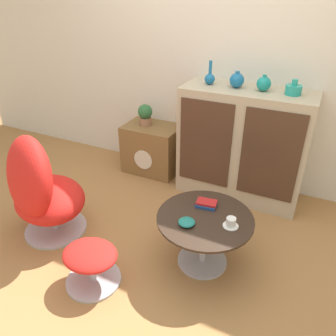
{
  "coord_description": "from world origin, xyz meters",
  "views": [
    {
      "loc": [
        0.92,
        -1.59,
        1.79
      ],
      "look_at": [
        -0.04,
        0.39,
        0.55
      ],
      "focal_mm": 35.0,
      "sensor_mm": 36.0,
      "label": 1
    }
  ],
  "objects_px": {
    "sideboard": "(242,145)",
    "coffee_table": "(204,230)",
    "vase_leftmost": "(209,78)",
    "vase_rightmost": "(294,89)",
    "teacup": "(231,223)",
    "vase_inner_left": "(237,80)",
    "book_stack": "(206,204)",
    "bowl": "(187,222)",
    "egg_chair": "(40,189)",
    "vase_inner_right": "(264,84)",
    "potted_plant": "(145,114)",
    "tv_console": "(152,148)",
    "ottoman": "(91,260)"
  },
  "relations": [
    {
      "from": "sideboard",
      "to": "coffee_table",
      "type": "distance_m",
      "value": 1.05
    },
    {
      "from": "vase_leftmost",
      "to": "vase_rightmost",
      "type": "distance_m",
      "value": 0.7
    },
    {
      "from": "vase_rightmost",
      "to": "teacup",
      "type": "height_order",
      "value": "vase_rightmost"
    },
    {
      "from": "vase_inner_left",
      "to": "book_stack",
      "type": "height_order",
      "value": "vase_inner_left"
    },
    {
      "from": "vase_rightmost",
      "to": "bowl",
      "type": "xyz_separation_m",
      "value": [
        -0.41,
        -1.15,
        -0.64
      ]
    },
    {
      "from": "coffee_table",
      "to": "egg_chair",
      "type": "bearing_deg",
      "value": -169.01
    },
    {
      "from": "vase_leftmost",
      "to": "vase_rightmost",
      "type": "relative_size",
      "value": 1.57
    },
    {
      "from": "sideboard",
      "to": "vase_leftmost",
      "type": "bearing_deg",
      "value": 179.38
    },
    {
      "from": "teacup",
      "to": "bowl",
      "type": "bearing_deg",
      "value": -158.06
    },
    {
      "from": "egg_chair",
      "to": "vase_inner_right",
      "type": "relative_size",
      "value": 6.71
    },
    {
      "from": "vase_inner_right",
      "to": "potted_plant",
      "type": "xyz_separation_m",
      "value": [
        -1.14,
        0.03,
        -0.45
      ]
    },
    {
      "from": "book_stack",
      "to": "vase_inner_right",
      "type": "bearing_deg",
      "value": 81.97
    },
    {
      "from": "vase_rightmost",
      "to": "bowl",
      "type": "relative_size",
      "value": 1.15
    },
    {
      "from": "egg_chair",
      "to": "coffee_table",
      "type": "distance_m",
      "value": 1.28
    },
    {
      "from": "vase_inner_right",
      "to": "teacup",
      "type": "xyz_separation_m",
      "value": [
        0.09,
        -1.05,
        -0.65
      ]
    },
    {
      "from": "egg_chair",
      "to": "bowl",
      "type": "height_order",
      "value": "egg_chair"
    },
    {
      "from": "vase_inner_right",
      "to": "vase_rightmost",
      "type": "xyz_separation_m",
      "value": [
        0.24,
        -0.0,
        -0.02
      ]
    },
    {
      "from": "tv_console",
      "to": "bowl",
      "type": "xyz_separation_m",
      "value": [
        0.9,
        -1.18,
        0.17
      ]
    },
    {
      "from": "tv_console",
      "to": "vase_inner_right",
      "type": "height_order",
      "value": "vase_inner_right"
    },
    {
      "from": "potted_plant",
      "to": "vase_rightmost",
      "type": "bearing_deg",
      "value": -1.31
    },
    {
      "from": "vase_rightmost",
      "to": "book_stack",
      "type": "height_order",
      "value": "vase_rightmost"
    },
    {
      "from": "vase_inner_left",
      "to": "bowl",
      "type": "distance_m",
      "value": 1.33
    },
    {
      "from": "sideboard",
      "to": "coffee_table",
      "type": "bearing_deg",
      "value": -88.75
    },
    {
      "from": "egg_chair",
      "to": "vase_inner_right",
      "type": "xyz_separation_m",
      "value": [
        1.34,
        1.27,
        0.66
      ]
    },
    {
      "from": "sideboard",
      "to": "tv_console",
      "type": "height_order",
      "value": "sideboard"
    },
    {
      "from": "potted_plant",
      "to": "vase_leftmost",
      "type": "bearing_deg",
      "value": -2.68
    },
    {
      "from": "ottoman",
      "to": "vase_rightmost",
      "type": "relative_size",
      "value": 2.94
    },
    {
      "from": "egg_chair",
      "to": "vase_rightmost",
      "type": "height_order",
      "value": "vase_rightmost"
    },
    {
      "from": "sideboard",
      "to": "bowl",
      "type": "xyz_separation_m",
      "value": [
        -0.06,
        -1.15,
        -0.09
      ]
    },
    {
      "from": "ottoman",
      "to": "book_stack",
      "type": "distance_m",
      "value": 0.88
    },
    {
      "from": "egg_chair",
      "to": "book_stack",
      "type": "height_order",
      "value": "egg_chair"
    },
    {
      "from": "egg_chair",
      "to": "vase_leftmost",
      "type": "height_order",
      "value": "vase_leftmost"
    },
    {
      "from": "teacup",
      "to": "vase_leftmost",
      "type": "bearing_deg",
      "value": 118.26
    },
    {
      "from": "tv_console",
      "to": "sideboard",
      "type": "bearing_deg",
      "value": -2.07
    },
    {
      "from": "teacup",
      "to": "bowl",
      "type": "height_order",
      "value": "teacup"
    },
    {
      "from": "teacup",
      "to": "bowl",
      "type": "relative_size",
      "value": 0.93
    },
    {
      "from": "sideboard",
      "to": "ottoman",
      "type": "distance_m",
      "value": 1.66
    },
    {
      "from": "potted_plant",
      "to": "bowl",
      "type": "bearing_deg",
      "value": -50.69
    },
    {
      "from": "ottoman",
      "to": "coffee_table",
      "type": "bearing_deg",
      "value": 39.26
    },
    {
      "from": "vase_leftmost",
      "to": "potted_plant",
      "type": "relative_size",
      "value": 0.92
    },
    {
      "from": "ottoman",
      "to": "vase_inner_right",
      "type": "distance_m",
      "value": 1.9
    },
    {
      "from": "bowl",
      "to": "coffee_table",
      "type": "bearing_deg",
      "value": 55.68
    },
    {
      "from": "potted_plant",
      "to": "book_stack",
      "type": "bearing_deg",
      "value": -42.65
    },
    {
      "from": "egg_chair",
      "to": "teacup",
      "type": "relative_size",
      "value": 8.55
    },
    {
      "from": "sideboard",
      "to": "egg_chair",
      "type": "relative_size",
      "value": 1.27
    },
    {
      "from": "vase_rightmost",
      "to": "vase_leftmost",
      "type": "bearing_deg",
      "value": 180.0
    },
    {
      "from": "sideboard",
      "to": "book_stack",
      "type": "bearing_deg",
      "value": -91.04
    },
    {
      "from": "vase_leftmost",
      "to": "bowl",
      "type": "relative_size",
      "value": 1.81
    },
    {
      "from": "vase_inner_left",
      "to": "ottoman",
      "type": "bearing_deg",
      "value": -107.2
    },
    {
      "from": "coffee_table",
      "to": "potted_plant",
      "type": "height_order",
      "value": "potted_plant"
    }
  ]
}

